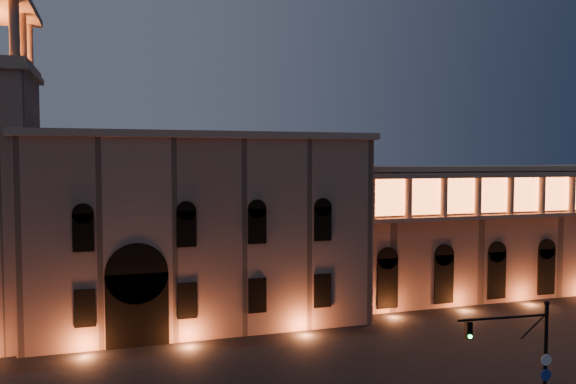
{
  "coord_description": "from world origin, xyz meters",
  "views": [
    {
      "loc": [
        -9.69,
        -30.4,
        15.16
      ],
      "look_at": [
        4.8,
        16.0,
        12.39
      ],
      "focal_mm": 35.0,
      "sensor_mm": 36.0,
      "label": 1
    }
  ],
  "objects": [
    {
      "name": "government_building",
      "position": [
        -2.08,
        21.93,
        8.77
      ],
      "size": [
        30.8,
        12.8,
        17.6
      ],
      "color": "#866557",
      "rests_on": "ground"
    },
    {
      "name": "colonnade_wing",
      "position": [
        32.0,
        23.92,
        7.33
      ],
      "size": [
        40.6,
        11.5,
        14.5
      ],
      "color": "#806052",
      "rests_on": "ground"
    },
    {
      "name": "traffic_light",
      "position": [
        11.54,
        -6.09,
        4.0
      ],
      "size": [
        5.55,
        0.84,
        7.62
      ],
      "rotation": [
        0.0,
        0.0,
        -0.08
      ],
      "color": "black",
      "rests_on": "ground"
    }
  ]
}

